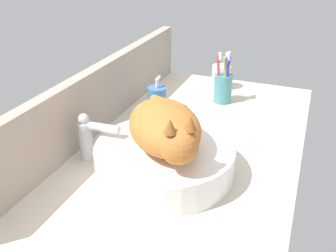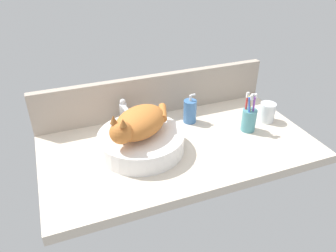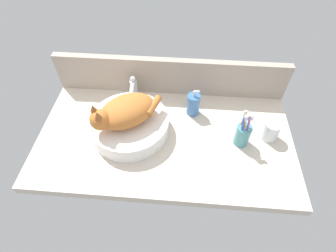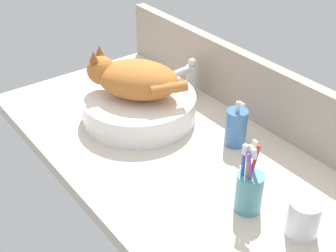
{
  "view_description": "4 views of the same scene",
  "coord_description": "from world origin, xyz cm",
  "px_view_note": "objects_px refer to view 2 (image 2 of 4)",
  "views": [
    {
      "loc": [
        -90.78,
        -29.4,
        55.57
      ],
      "look_at": [
        -4.76,
        4.69,
        7.32
      ],
      "focal_mm": 40.0,
      "sensor_mm": 36.0,
      "label": 1
    },
    {
      "loc": [
        -46.4,
        -107.03,
        79.37
      ],
      "look_at": [
        -4.85,
        -0.12,
        9.81
      ],
      "focal_mm": 35.0,
      "sensor_mm": 36.0,
      "label": 2
    },
    {
      "loc": [
        7.31,
        -73.8,
        94.21
      ],
      "look_at": [
        1.67,
        -4.6,
        11.88
      ],
      "focal_mm": 28.0,
      "sensor_mm": 36.0,
      "label": 3
    },
    {
      "loc": [
        89.1,
        -66.89,
        78.39
      ],
      "look_at": [
        2.9,
        -2.08,
        7.97
      ],
      "focal_mm": 50.0,
      "sensor_mm": 36.0,
      "label": 4
    }
  ],
  "objects_px": {
    "faucet": "(124,112)",
    "toothbrush_cup": "(249,119)",
    "sink_basin": "(141,142)",
    "cat": "(138,123)",
    "water_glass": "(267,113)",
    "soap_dispenser": "(190,111)"
  },
  "relations": [
    {
      "from": "sink_basin",
      "to": "toothbrush_cup",
      "type": "xyz_separation_m",
      "value": [
        0.5,
        -0.03,
        0.02
      ]
    },
    {
      "from": "sink_basin",
      "to": "cat",
      "type": "height_order",
      "value": "cat"
    },
    {
      "from": "soap_dispenser",
      "to": "toothbrush_cup",
      "type": "relative_size",
      "value": 0.77
    },
    {
      "from": "sink_basin",
      "to": "faucet",
      "type": "relative_size",
      "value": 2.6
    },
    {
      "from": "cat",
      "to": "toothbrush_cup",
      "type": "xyz_separation_m",
      "value": [
        0.51,
        -0.02,
        -0.08
      ]
    },
    {
      "from": "faucet",
      "to": "toothbrush_cup",
      "type": "height_order",
      "value": "toothbrush_cup"
    },
    {
      "from": "sink_basin",
      "to": "faucet",
      "type": "bearing_deg",
      "value": 93.89
    },
    {
      "from": "faucet",
      "to": "toothbrush_cup",
      "type": "relative_size",
      "value": 0.73
    },
    {
      "from": "sink_basin",
      "to": "soap_dispenser",
      "type": "xyz_separation_m",
      "value": [
        0.28,
        0.14,
        0.02
      ]
    },
    {
      "from": "toothbrush_cup",
      "to": "sink_basin",
      "type": "bearing_deg",
      "value": 177.06
    },
    {
      "from": "faucet",
      "to": "cat",
      "type": "bearing_deg",
      "value": -88.99
    },
    {
      "from": "faucet",
      "to": "toothbrush_cup",
      "type": "distance_m",
      "value": 0.57
    },
    {
      "from": "cat",
      "to": "water_glass",
      "type": "xyz_separation_m",
      "value": [
        0.64,
        0.02,
        -0.1
      ]
    },
    {
      "from": "faucet",
      "to": "water_glass",
      "type": "bearing_deg",
      "value": -16.87
    },
    {
      "from": "cat",
      "to": "faucet",
      "type": "distance_m",
      "value": 0.23
    },
    {
      "from": "sink_basin",
      "to": "soap_dispenser",
      "type": "relative_size",
      "value": 2.46
    },
    {
      "from": "sink_basin",
      "to": "cat",
      "type": "xyz_separation_m",
      "value": [
        -0.01,
        -0.01,
        0.1
      ]
    },
    {
      "from": "water_glass",
      "to": "toothbrush_cup",
      "type": "bearing_deg",
      "value": -162.41
    },
    {
      "from": "cat",
      "to": "water_glass",
      "type": "relative_size",
      "value": 3.3
    },
    {
      "from": "toothbrush_cup",
      "to": "water_glass",
      "type": "bearing_deg",
      "value": 17.59
    },
    {
      "from": "sink_basin",
      "to": "toothbrush_cup",
      "type": "relative_size",
      "value": 1.89
    },
    {
      "from": "cat",
      "to": "water_glass",
      "type": "height_order",
      "value": "cat"
    }
  ]
}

